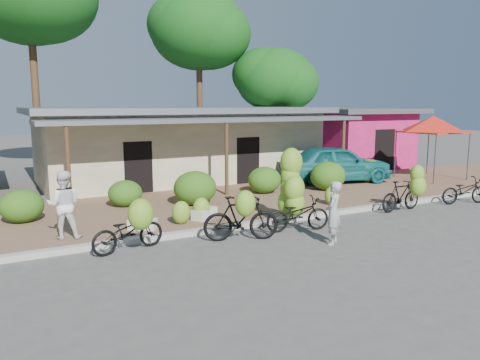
# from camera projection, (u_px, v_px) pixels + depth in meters

# --- Properties ---
(ground) EXTENTS (100.00, 100.00, 0.00)m
(ground) POSITION_uv_depth(u_px,v_px,m) (331.00, 238.00, 12.33)
(ground) COLOR #4D4A48
(ground) RESTS_ON ground
(sidewalk) EXTENTS (60.00, 6.00, 0.12)m
(sidewalk) POSITION_uv_depth(u_px,v_px,m) (241.00, 202.00, 16.66)
(sidewalk) COLOR brown
(sidewalk) RESTS_ON ground
(curb) EXTENTS (60.00, 0.25, 0.15)m
(curb) POSITION_uv_depth(u_px,v_px,m) (288.00, 219.00, 14.06)
(curb) COLOR #A8A399
(curb) RESTS_ON ground
(shop_main) EXTENTS (13.00, 8.50, 3.35)m
(shop_main) POSITION_uv_depth(u_px,v_px,m) (179.00, 143.00, 21.54)
(shop_main) COLOR beige
(shop_main) RESTS_ON ground
(shop_pink) EXTENTS (6.00, 6.00, 3.25)m
(shop_pink) POSITION_uv_depth(u_px,v_px,m) (352.00, 137.00, 26.55)
(shop_pink) COLOR #D82164
(shop_pink) RESTS_ON ground
(tree_center_right) EXTENTS (5.72, 5.65, 9.95)m
(tree_center_right) POSITION_uv_depth(u_px,v_px,m) (195.00, 29.00, 27.05)
(tree_center_right) COLOR brown
(tree_center_right) RESTS_ON ground
(tree_near_right) EXTENTS (4.81, 4.66, 6.81)m
(tree_near_right) POSITION_uv_depth(u_px,v_px,m) (271.00, 78.00, 27.65)
(tree_near_right) COLOR brown
(tree_near_right) RESTS_ON ground
(hedge_0) EXTENTS (1.23, 1.11, 0.96)m
(hedge_0) POSITION_uv_depth(u_px,v_px,m) (22.00, 206.00, 13.43)
(hedge_0) COLOR #295814
(hedge_0) RESTS_ON sidewalk
(hedge_1) EXTENTS (1.13, 1.02, 0.88)m
(hedge_1) POSITION_uv_depth(u_px,v_px,m) (125.00, 193.00, 15.54)
(hedge_1) COLOR #295814
(hedge_1) RESTS_ON sidewalk
(hedge_2) EXTENTS (1.47, 1.33, 1.15)m
(hedge_2) POSITION_uv_depth(u_px,v_px,m) (195.00, 188.00, 15.79)
(hedge_2) COLOR #295814
(hedge_2) RESTS_ON sidewalk
(hedge_3) EXTENTS (1.30, 1.17, 1.02)m
(hedge_3) POSITION_uv_depth(u_px,v_px,m) (264.00, 180.00, 17.87)
(hedge_3) COLOR #295814
(hedge_3) RESTS_ON sidewalk
(hedge_4) EXTENTS (1.45, 1.31, 1.13)m
(hedge_4) POSITION_uv_depth(u_px,v_px,m) (328.00, 176.00, 18.51)
(hedge_4) COLOR #295814
(hedge_4) RESTS_ON sidewalk
(hedge_5) EXTENTS (1.30, 1.17, 1.01)m
(hedge_5) POSITION_uv_depth(u_px,v_px,m) (368.00, 170.00, 20.47)
(hedge_5) COLOR #295814
(hedge_5) RESTS_ON sidewalk
(red_canopy) EXTENTS (3.50, 3.50, 2.86)m
(red_canopy) POSITION_uv_depth(u_px,v_px,m) (433.00, 124.00, 21.11)
(red_canopy) COLOR #59595E
(red_canopy) RESTS_ON sidewalk
(bike_far_left) EXTENTS (1.94, 1.40, 1.39)m
(bike_far_left) POSITION_uv_depth(u_px,v_px,m) (130.00, 229.00, 11.08)
(bike_far_left) COLOR black
(bike_far_left) RESTS_ON ground
(bike_left) EXTENTS (2.02, 1.42, 1.44)m
(bike_left) POSITION_uv_depth(u_px,v_px,m) (241.00, 217.00, 11.95)
(bike_left) COLOR black
(bike_left) RESTS_ON ground
(bike_center) EXTENTS (1.92, 1.36, 2.28)m
(bike_center) POSITION_uv_depth(u_px,v_px,m) (294.00, 198.00, 13.14)
(bike_center) COLOR black
(bike_center) RESTS_ON ground
(bike_right) EXTENTS (1.71, 1.14, 1.61)m
(bike_right) POSITION_uv_depth(u_px,v_px,m) (405.00, 192.00, 15.21)
(bike_right) COLOR black
(bike_right) RESTS_ON ground
(bike_far_right) EXTENTS (1.91, 1.08, 0.95)m
(bike_far_right) POSITION_uv_depth(u_px,v_px,m) (465.00, 191.00, 16.51)
(bike_far_right) COLOR black
(bike_far_right) RESTS_ON ground
(loose_banana_a) EXTENTS (0.53, 0.45, 0.66)m
(loose_banana_a) POSITION_uv_depth(u_px,v_px,m) (181.00, 213.00, 13.26)
(loose_banana_a) COLOR #70AE2B
(loose_banana_a) RESTS_ON sidewalk
(loose_banana_b) EXTENTS (0.52, 0.44, 0.65)m
(loose_banana_b) POSITION_uv_depth(u_px,v_px,m) (201.00, 208.00, 13.82)
(loose_banana_b) COLOR #70AE2B
(loose_banana_b) RESTS_ON sidewalk
(loose_banana_c) EXTENTS (0.50, 0.42, 0.62)m
(loose_banana_c) POSITION_uv_depth(u_px,v_px,m) (332.00, 196.00, 15.84)
(loose_banana_c) COLOR #70AE2B
(loose_banana_c) RESTS_ON sidewalk
(sack_near) EXTENTS (0.93, 0.79, 0.30)m
(sack_near) POSITION_uv_depth(u_px,v_px,m) (204.00, 213.00, 13.95)
(sack_near) COLOR silver
(sack_near) RESTS_ON sidewalk
(sack_far) EXTENTS (0.83, 0.74, 0.28)m
(sack_far) POSITION_uv_depth(u_px,v_px,m) (143.00, 224.00, 12.74)
(sack_far) COLOR silver
(sack_far) RESTS_ON sidewalk
(vendor) EXTENTS (0.70, 0.67, 1.61)m
(vendor) POSITION_uv_depth(u_px,v_px,m) (333.00, 213.00, 11.67)
(vendor) COLOR #9B9B9B
(vendor) RESTS_ON ground
(bystander) EXTENTS (1.00, 0.87, 1.74)m
(bystander) POSITION_uv_depth(u_px,v_px,m) (64.00, 205.00, 11.76)
(bystander) COLOR white
(bystander) RESTS_ON sidewalk
(teal_van) EXTENTS (5.10, 3.01, 1.63)m
(teal_van) POSITION_uv_depth(u_px,v_px,m) (336.00, 163.00, 20.38)
(teal_van) COLOR #176567
(teal_van) RESTS_ON sidewalk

